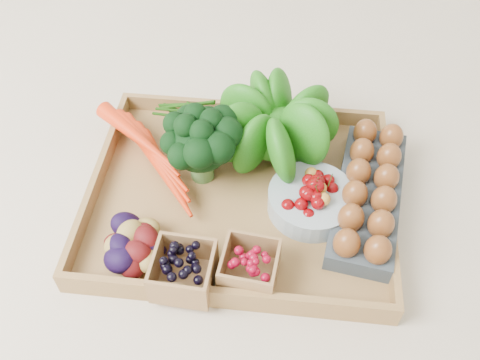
# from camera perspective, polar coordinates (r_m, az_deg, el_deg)

# --- Properties ---
(ground) EXTENTS (4.00, 4.00, 0.00)m
(ground) POSITION_cam_1_polar(r_m,az_deg,el_deg) (1.01, 0.00, -2.21)
(ground) COLOR beige
(ground) RESTS_ON ground
(tray) EXTENTS (0.55, 0.45, 0.01)m
(tray) POSITION_cam_1_polar(r_m,az_deg,el_deg) (1.00, 0.00, -1.94)
(tray) COLOR olive
(tray) RESTS_ON ground
(carrots) EXTENTS (0.24, 0.17, 0.06)m
(carrots) POSITION_cam_1_polar(r_m,az_deg,el_deg) (1.04, -9.09, 2.69)
(carrots) COLOR red
(carrots) RESTS_ON tray
(lettuce) EXTENTS (0.17, 0.17, 0.17)m
(lettuce) POSITION_cam_1_polar(r_m,az_deg,el_deg) (1.02, 3.83, 6.43)
(lettuce) COLOR #16540D
(lettuce) RESTS_ON tray
(broccoli) EXTENTS (0.15, 0.15, 0.12)m
(broccoli) POSITION_cam_1_polar(r_m,az_deg,el_deg) (0.99, -4.18, 2.68)
(broccoli) COLOR black
(broccoli) RESTS_ON tray
(cherry_bowl) EXTENTS (0.16, 0.16, 0.04)m
(cherry_bowl) POSITION_cam_1_polar(r_m,az_deg,el_deg) (0.97, 7.60, -2.20)
(cherry_bowl) COLOR #8C9EA5
(cherry_bowl) RESTS_ON tray
(egg_carton) EXTENTS (0.16, 0.33, 0.04)m
(egg_carton) POSITION_cam_1_polar(r_m,az_deg,el_deg) (1.00, 13.45, -1.79)
(egg_carton) COLOR #384248
(egg_carton) RESTS_ON tray
(potatoes) EXTENTS (0.13, 0.13, 0.08)m
(potatoes) POSITION_cam_1_polar(r_m,az_deg,el_deg) (0.91, -11.32, -6.48)
(potatoes) COLOR #3F0A0B
(potatoes) RESTS_ON tray
(punnet_blackberry) EXTENTS (0.10, 0.10, 0.07)m
(punnet_blackberry) POSITION_cam_1_polar(r_m,az_deg,el_deg) (0.87, -6.06, -9.59)
(punnet_blackberry) COLOR black
(punnet_blackberry) RESTS_ON tray
(punnet_raspberry) EXTENTS (0.10, 0.10, 0.06)m
(punnet_raspberry) POSITION_cam_1_polar(r_m,az_deg,el_deg) (0.87, 1.03, -9.19)
(punnet_raspberry) COLOR maroon
(punnet_raspberry) RESTS_ON tray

